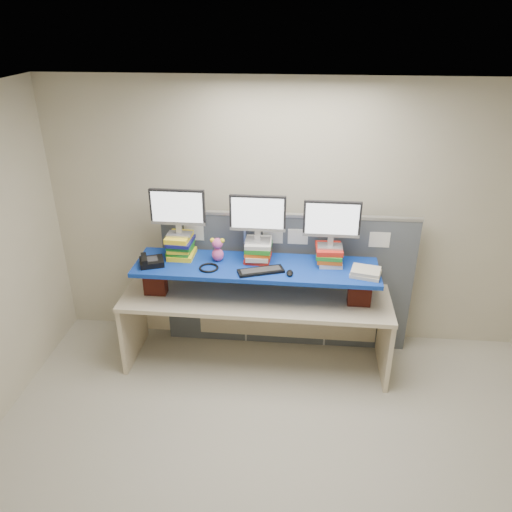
# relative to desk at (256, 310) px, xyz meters

# --- Properties ---
(room) EXTENTS (5.00, 4.00, 2.80)m
(room) POSITION_rel_desk_xyz_m (0.29, -1.41, 0.76)
(room) COLOR beige
(room) RESTS_ON ground
(cubicle_partition) EXTENTS (2.60, 0.06, 1.53)m
(cubicle_partition) POSITION_rel_desk_xyz_m (0.29, 0.37, 0.13)
(cubicle_partition) COLOR #444950
(cubicle_partition) RESTS_ON ground
(desk) EXTENTS (2.64, 0.80, 0.80)m
(desk) POSITION_rel_desk_xyz_m (0.00, 0.00, 0.00)
(desk) COLOR beige
(desk) RESTS_ON ground
(brick_pier_left) EXTENTS (0.22, 0.12, 0.29)m
(brick_pier_left) POSITION_rel_desk_xyz_m (-0.99, -0.04, 0.31)
(brick_pier_left) COLOR maroon
(brick_pier_left) RESTS_ON desk
(brick_pier_right) EXTENTS (0.22, 0.12, 0.29)m
(brick_pier_right) POSITION_rel_desk_xyz_m (0.99, -0.06, 0.31)
(brick_pier_right) COLOR maroon
(brick_pier_right) RESTS_ON desk
(blue_board) EXTENTS (2.34, 0.61, 0.04)m
(blue_board) POSITION_rel_desk_xyz_m (0.00, 0.00, 0.48)
(blue_board) COLOR #0C3997
(blue_board) RESTS_ON brick_pier_left
(book_stack_left) EXTENTS (0.26, 0.31, 0.23)m
(book_stack_left) POSITION_rel_desk_xyz_m (-0.75, 0.13, 0.61)
(book_stack_left) COLOR yellow
(book_stack_left) RESTS_ON blue_board
(book_stack_center) EXTENTS (0.26, 0.29, 0.20)m
(book_stack_center) POSITION_rel_desk_xyz_m (0.01, 0.12, 0.60)
(book_stack_center) COLOR red
(book_stack_center) RESTS_ON blue_board
(book_stack_right) EXTENTS (0.26, 0.30, 0.17)m
(book_stack_right) POSITION_rel_desk_xyz_m (0.69, 0.12, 0.59)
(book_stack_right) COLOR beige
(book_stack_right) RESTS_ON blue_board
(monitor_left) EXTENTS (0.53, 0.15, 0.46)m
(monitor_left) POSITION_rel_desk_xyz_m (-0.76, 0.13, 0.99)
(monitor_left) COLOR #A5A4AA
(monitor_left) RESTS_ON book_stack_left
(monitor_center) EXTENTS (0.53, 0.15, 0.46)m
(monitor_center) POSITION_rel_desk_xyz_m (0.00, 0.12, 0.96)
(monitor_center) COLOR #A5A4AA
(monitor_center) RESTS_ON book_stack_center
(monitor_right) EXTENTS (0.53, 0.15, 0.46)m
(monitor_right) POSITION_rel_desk_xyz_m (0.69, 0.11, 0.93)
(monitor_right) COLOR #A5A4AA
(monitor_right) RESTS_ON book_stack_right
(keyboard) EXTENTS (0.45, 0.28, 0.03)m
(keyboard) POSITION_rel_desk_xyz_m (0.06, -0.13, 0.51)
(keyboard) COLOR black
(keyboard) RESTS_ON blue_board
(mouse) EXTENTS (0.07, 0.12, 0.04)m
(mouse) POSITION_rel_desk_xyz_m (0.33, -0.16, 0.52)
(mouse) COLOR black
(mouse) RESTS_ON blue_board
(desk_phone) EXTENTS (0.28, 0.27, 0.09)m
(desk_phone) POSITION_rel_desk_xyz_m (-1.00, -0.08, 0.53)
(desk_phone) COLOR black
(desk_phone) RESTS_ON blue_board
(headset) EXTENTS (0.23, 0.23, 0.02)m
(headset) POSITION_rel_desk_xyz_m (-0.44, -0.11, 0.51)
(headset) COLOR black
(headset) RESTS_ON blue_board
(plush_toy) EXTENTS (0.14, 0.10, 0.24)m
(plush_toy) POSITION_rel_desk_xyz_m (-0.38, 0.07, 0.62)
(plush_toy) COLOR #CF4F94
(plush_toy) RESTS_ON blue_board
(binder_stack) EXTENTS (0.31, 0.27, 0.06)m
(binder_stack) POSITION_rel_desk_xyz_m (1.02, -0.10, 0.53)
(binder_stack) COLOR beige
(binder_stack) RESTS_ON blue_board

